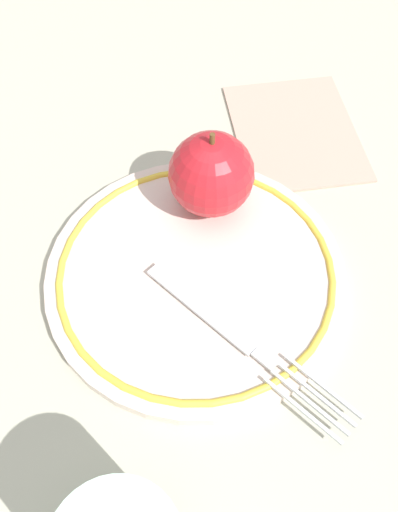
# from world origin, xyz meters

# --- Properties ---
(ground_plane) EXTENTS (2.00, 2.00, 0.00)m
(ground_plane) POSITION_xyz_m (0.00, 0.00, 0.00)
(ground_plane) COLOR #B2AE99
(plate) EXTENTS (0.25, 0.25, 0.01)m
(plate) POSITION_xyz_m (0.00, -0.01, 0.01)
(plate) COLOR beige
(plate) RESTS_ON ground_plane
(apple_red_whole) EXTENTS (0.07, 0.07, 0.08)m
(apple_red_whole) POSITION_xyz_m (0.02, 0.06, 0.05)
(apple_red_whole) COLOR red
(apple_red_whole) RESTS_ON plate
(fork) EXTENTS (0.14, 0.16, 0.00)m
(fork) POSITION_xyz_m (0.03, -0.07, 0.01)
(fork) COLOR silver
(fork) RESTS_ON plate
(napkin_folded) EXTENTS (0.13, 0.16, 0.01)m
(napkin_folded) POSITION_xyz_m (0.12, 0.15, 0.00)
(napkin_folded) COLOR tan
(napkin_folded) RESTS_ON ground_plane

